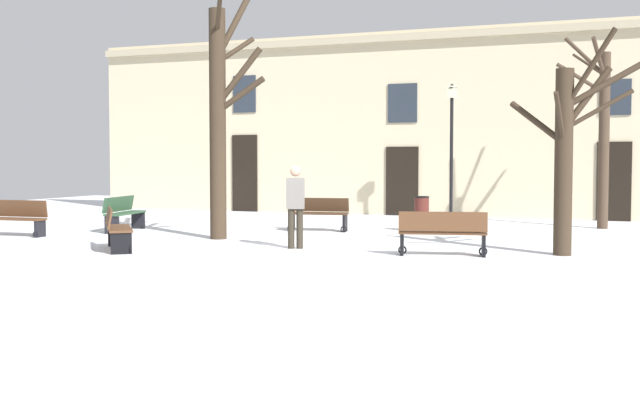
{
  "coord_description": "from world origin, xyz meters",
  "views": [
    {
      "loc": [
        6.5,
        -14.84,
        1.87
      ],
      "look_at": [
        0.0,
        2.11,
        0.93
      ],
      "focal_mm": 44.11,
      "sensor_mm": 36.0,
      "label": 1
    }
  ],
  "objects": [
    {
      "name": "bench_back_to_back_right",
      "position": [
        -5.58,
        2.37,
        0.48
      ],
      "size": [
        0.74,
        1.77,
        0.91
      ],
      "rotation": [
        0.0,
        0.0,
        1.75
      ],
      "color": "#2D4C33",
      "rests_on": "ground"
    },
    {
      "name": "bench_near_lamp",
      "position": [
        -0.85,
        4.23,
        0.45
      ],
      "size": [
        1.61,
        0.71,
        0.87
      ],
      "rotation": [
        0.0,
        0.0,
        0.15
      ],
      "color": "#3D2819",
      "rests_on": "ground"
    },
    {
      "name": "ground_plane",
      "position": [
        0.0,
        0.0,
        0.0
      ],
      "size": [
        38.16,
        38.16,
        0.0
      ],
      "primitive_type": "plane",
      "color": "white"
    },
    {
      "name": "bench_by_litter_bin",
      "position": [
        -3.19,
        -1.29,
        0.45
      ],
      "size": [
        1.39,
        1.6,
        0.87
      ],
      "rotation": [
        0.0,
        0.0,
        2.23
      ],
      "color": "#51331E",
      "rests_on": "ground"
    },
    {
      "name": "streetlamp",
      "position": [
        1.77,
        8.46,
        2.51
      ],
      "size": [
        0.3,
        0.3,
        4.12
      ],
      "color": "black",
      "rests_on": "ground"
    },
    {
      "name": "building_facade",
      "position": [
        -0.0,
        10.76,
        3.13
      ],
      "size": [
        23.85,
        0.6,
        6.14
      ],
      "color": "beige",
      "rests_on": "ground"
    },
    {
      "name": "bench_facing_shops",
      "position": [
        3.3,
        0.13,
        0.46
      ],
      "size": [
        1.76,
        0.82,
        0.87
      ],
      "rotation": [
        0.0,
        0.0,
        3.36
      ],
      "color": "#51331E",
      "rests_on": "ground"
    },
    {
      "name": "tree_left_of_center",
      "position": [
        5.51,
        1.12,
        2.06
      ],
      "size": [
        2.66,
        1.59,
        4.31
      ],
      "color": "#382B1E",
      "rests_on": "ground"
    },
    {
      "name": "litter_bin",
      "position": [
        1.71,
        4.97,
        0.46
      ],
      "size": [
        0.4,
        0.4,
        0.92
      ],
      "color": "#4C1E19",
      "rests_on": "ground"
    },
    {
      "name": "tree_foreground",
      "position": [
        6.0,
        7.67,
        2.69
      ],
      "size": [
        1.39,
        2.13,
        5.28
      ],
      "color": "#423326",
      "rests_on": "ground"
    },
    {
      "name": "person_strolling",
      "position": [
        0.15,
        0.29,
        0.97
      ],
      "size": [
        0.43,
        0.34,
        1.74
      ],
      "rotation": [
        0.0,
        0.0,
        0.36
      ],
      "color": "#2D271E",
      "rests_on": "ground"
    },
    {
      "name": "bench_far_corner",
      "position": [
        -7.29,
        0.34,
        0.45
      ],
      "size": [
        1.67,
        0.53,
        0.88
      ],
      "rotation": [
        0.0,
        0.0,
        0.06
      ],
      "color": "#51331E",
      "rests_on": "ground"
    },
    {
      "name": "tree_near_facade",
      "position": [
        -2.27,
        1.52,
        2.93
      ],
      "size": [
        1.35,
        2.47,
        5.83
      ],
      "color": "#382B1E",
      "rests_on": "ground"
    }
  ]
}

